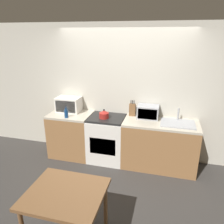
% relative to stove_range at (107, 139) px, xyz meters
% --- Properties ---
extents(ground_plane, '(16.00, 16.00, 0.00)m').
position_rel_stove_range_xyz_m(ground_plane, '(0.26, -0.70, -0.45)').
color(ground_plane, '#33302D').
extents(wall_back, '(10.00, 0.06, 2.60)m').
position_rel_stove_range_xyz_m(wall_back, '(0.26, 0.34, 0.85)').
color(wall_back, beige).
rests_on(wall_back, ground_plane).
extents(counter_left_run, '(0.82, 0.62, 0.90)m').
position_rel_stove_range_xyz_m(counter_left_run, '(-0.75, 0.00, 0.00)').
color(counter_left_run, olive).
rests_on(counter_left_run, ground_plane).
extents(counter_right_run, '(1.34, 0.62, 0.90)m').
position_rel_stove_range_xyz_m(counter_right_run, '(1.01, 0.00, 0.00)').
color(counter_right_run, olive).
rests_on(counter_right_run, ground_plane).
extents(stove_range, '(0.69, 0.62, 0.90)m').
position_rel_stove_range_xyz_m(stove_range, '(0.00, 0.00, 0.00)').
color(stove_range, silver).
rests_on(stove_range, ground_plane).
extents(kettle, '(0.18, 0.18, 0.18)m').
position_rel_stove_range_xyz_m(kettle, '(-0.04, -0.05, 0.53)').
color(kettle, maroon).
rests_on(kettle, stove_range).
extents(microwave, '(0.47, 0.32, 0.29)m').
position_rel_stove_range_xyz_m(microwave, '(-0.83, 0.13, 0.60)').
color(microwave, silver).
rests_on(microwave, counter_left_run).
extents(bottle, '(0.07, 0.07, 0.21)m').
position_rel_stove_range_xyz_m(bottle, '(-0.73, -0.21, 0.53)').
color(bottle, navy).
rests_on(bottle, counter_left_run).
extents(knife_block, '(0.12, 0.07, 0.31)m').
position_rel_stove_range_xyz_m(knife_block, '(0.45, 0.20, 0.57)').
color(knife_block, brown).
rests_on(knife_block, counter_right_run).
extents(toaster_oven, '(0.39, 0.27, 0.24)m').
position_rel_stove_range_xyz_m(toaster_oven, '(0.76, 0.15, 0.57)').
color(toaster_oven, '#999BA0').
rests_on(toaster_oven, counter_right_run).
extents(sink_basin, '(0.59, 0.43, 0.24)m').
position_rel_stove_range_xyz_m(sink_basin, '(1.30, 0.01, 0.47)').
color(sink_basin, '#999BA0').
rests_on(sink_basin, counter_right_run).
extents(dining_table, '(0.87, 0.75, 0.72)m').
position_rel_stove_range_xyz_m(dining_table, '(0.06, -1.92, 0.18)').
color(dining_table, brown).
rests_on(dining_table, ground_plane).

